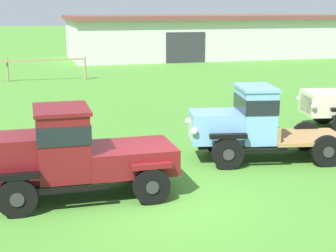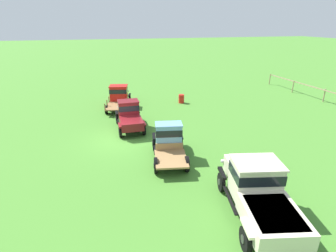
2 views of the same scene
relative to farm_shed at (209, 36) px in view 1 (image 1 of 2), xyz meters
The scene contains 4 objects.
ground_plane 35.52m from the farm_shed, 112.03° to the right, with size 240.00×240.00×0.00m, color #47842D.
farm_shed is the anchor object (origin of this frame).
vintage_truck_second_in_line 35.56m from the farm_shed, 115.50° to the right, with size 4.53×2.00×2.12m.
vintage_truck_midrow_center 32.05m from the farm_shed, 108.39° to the right, with size 4.70×2.57×2.13m.
Camera 1 is at (-2.98, -10.53, 4.26)m, focal length 55.00 mm.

